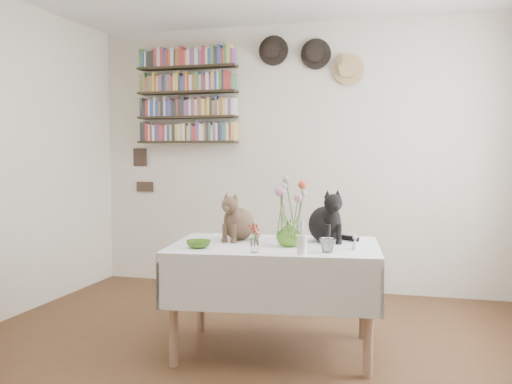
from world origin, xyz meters
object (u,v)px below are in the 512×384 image
(dining_table, at_px, (275,271))
(bookshelf_unit, at_px, (187,96))
(black_cat, at_px, (325,214))
(tabby_cat, at_px, (239,215))
(flower_vase, at_px, (289,233))

(dining_table, distance_m, bookshelf_unit, 2.47)
(black_cat, xyz_separation_m, bookshelf_unit, (-1.57, 1.45, 0.96))
(tabby_cat, distance_m, bookshelf_unit, 2.08)
(dining_table, distance_m, flower_vase, 0.28)
(dining_table, distance_m, tabby_cat, 0.46)
(flower_vase, bearing_deg, black_cat, 55.62)
(tabby_cat, xyz_separation_m, flower_vase, (0.38, -0.18, -0.08))
(bookshelf_unit, bearing_deg, black_cat, -42.71)
(tabby_cat, relative_size, bookshelf_unit, 0.33)
(black_cat, height_order, bookshelf_unit, bookshelf_unit)
(black_cat, bearing_deg, tabby_cat, 157.17)
(dining_table, distance_m, black_cat, 0.50)
(dining_table, height_order, flower_vase, flower_vase)
(tabby_cat, bearing_deg, black_cat, 21.72)
(bookshelf_unit, bearing_deg, flower_vase, -51.14)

